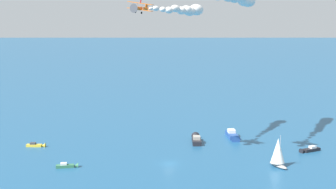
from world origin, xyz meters
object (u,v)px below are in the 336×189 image
object	(u,v)px
motorboat_ahead	(37,145)
biplane_wingman	(140,8)
sailboat_offshore	(278,152)
motorboat_far_stbd	(309,150)
motorboat_near_centre	(233,136)
motorboat_trailing	(68,166)
motorboat_inshore	(196,139)

from	to	relation	value
motorboat_ahead	biplane_wingman	distance (m)	55.45
sailboat_offshore	motorboat_far_stbd	bearing A→B (deg)	-154.26
motorboat_near_centre	motorboat_trailing	bearing A→B (deg)	9.72
motorboat_near_centre	motorboat_inshore	distance (m)	13.01
motorboat_ahead	motorboat_trailing	bearing A→B (deg)	100.23
motorboat_near_centre	motorboat_trailing	world-z (taller)	motorboat_near_centre
motorboat_inshore	sailboat_offshore	world-z (taller)	sailboat_offshore
sailboat_offshore	biplane_wingman	size ratio (longest dim) A/B	1.28
motorboat_near_centre	biplane_wingman	size ratio (longest dim) A/B	1.66
motorboat_far_stbd	motorboat_inshore	bearing A→B (deg)	-43.06
sailboat_offshore	motorboat_near_centre	bearing A→B (deg)	-99.29
motorboat_inshore	motorboat_ahead	xyz separation A→B (m)	(47.55, -14.15, -0.37)
motorboat_inshore	sailboat_offshore	xyz separation A→B (m)	(-7.89, 31.99, 3.13)
motorboat_far_stbd	biplane_wingman	xyz separation A→B (m)	(49.45, -8.74, 40.97)
motorboat_ahead	biplane_wingman	xyz separation A→B (m)	(-23.38, 29.02, 41.06)
motorboat_far_stbd	motorboat_trailing	distance (m)	69.65
motorboat_ahead	biplane_wingman	size ratio (longest dim) A/B	0.87
motorboat_far_stbd	motorboat_trailing	xyz separation A→B (m)	(68.39, -13.19, -0.09)
sailboat_offshore	motorboat_ahead	size ratio (longest dim) A/B	1.48
motorboat_far_stbd	biplane_wingman	world-z (taller)	biplane_wingman
motorboat_inshore	motorboat_ahead	distance (m)	49.61
sailboat_offshore	biplane_wingman	world-z (taller)	biplane_wingman
motorboat_ahead	biplane_wingman	bearing A→B (deg)	128.86
motorboat_trailing	motorboat_near_centre	bearing A→B (deg)	-170.28
motorboat_ahead	motorboat_inshore	bearing A→B (deg)	163.43
motorboat_near_centre	motorboat_inshore	xyz separation A→B (m)	(12.99, -0.80, -0.03)
motorboat_far_stbd	biplane_wingman	size ratio (longest dim) A/B	1.04
motorboat_trailing	motorboat_ahead	bearing A→B (deg)	-79.77
motorboat_inshore	sailboat_offshore	distance (m)	33.10
sailboat_offshore	motorboat_trailing	size ratio (longest dim) A/B	1.45
motorboat_inshore	sailboat_offshore	size ratio (longest dim) A/B	1.24
motorboat_trailing	motorboat_ahead	size ratio (longest dim) A/B	1.02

